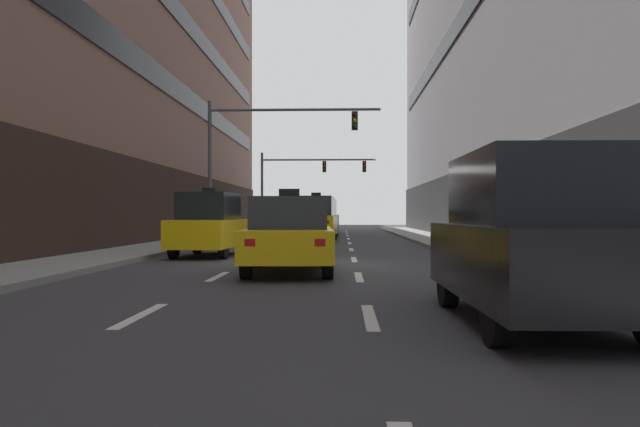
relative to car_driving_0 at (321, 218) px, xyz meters
The scene contains 31 objects.
ground_plane 19.65m from the car_driving_0, 89.82° to the right, with size 120.00×120.00×0.00m, color #38383D.
sidewalk_left 20.48m from the car_driving_0, 106.41° to the right, with size 2.63×80.00×0.14m, color gray.
sidewalk_right 20.51m from the car_driving_0, 73.25° to the right, with size 2.63×80.00×0.14m, color gray.
lane_stripe_l1_s2 27.68m from the car_driving_0, 93.00° to the right, with size 0.16×2.00×0.01m, color silver.
lane_stripe_l1_s3 22.69m from the car_driving_0, 93.66° to the right, with size 0.16×2.00×0.01m, color silver.
lane_stripe_l1_s4 17.71m from the car_driving_0, 94.69° to the right, with size 0.16×2.00×0.01m, color silver.
lane_stripe_l1_s5 12.75m from the car_driving_0, 96.54° to the right, with size 0.16×2.00×0.01m, color silver.
lane_stripe_l1_s6 7.83m from the car_driving_0, 100.75° to the right, with size 0.16×2.00×0.01m, color silver.
lane_stripe_l1_s7 3.19m from the car_driving_0, 118.93° to the right, with size 0.16×2.00×0.01m, color silver.
lane_stripe_l1_s8 3.00m from the car_driving_0, 121.24° to the left, with size 0.16×2.00×0.01m, color silver.
lane_stripe_l1_s9 7.60m from the car_driving_0, 101.08° to the left, with size 0.16×2.00×0.01m, color silver.
lane_stripe_l1_s10 12.52m from the car_driving_0, 96.66° to the left, with size 0.16×2.00×0.01m, color silver.
lane_stripe_l2_s2 27.68m from the car_driving_0, 86.74° to the right, with size 0.16×2.00×0.01m, color silver.
lane_stripe_l2_s3 22.70m from the car_driving_0, 86.03° to the right, with size 0.16×2.00×0.01m, color silver.
lane_stripe_l2_s4 17.72m from the car_driving_0, 84.90° to the right, with size 0.16×2.00×0.01m, color silver.
lane_stripe_l2_s5 12.76m from the car_driving_0, 82.90° to the right, with size 0.16×2.00×0.01m, color silver.
lane_stripe_l2_s6 7.85m from the car_driving_0, 78.34° to the right, with size 0.16×2.00×0.01m, color silver.
lane_stripe_l2_s7 3.25m from the car_driving_0, 59.01° to the right, with size 0.16×2.00×0.01m, color silver.
lane_stripe_l2_s8 3.06m from the car_driving_0, 56.61° to the left, with size 0.16×2.00×0.01m, color silver.
lane_stripe_l2_s9 7.63m from the car_driving_0, 77.99° to the left, with size 0.16×2.00×0.01m, color silver.
lane_stripe_l2_s10 12.53m from the car_driving_0, 82.77° to the left, with size 0.16×2.00×0.01m, color silver.
car_driving_0 is the anchor object (origin of this frame).
taxi_driving_1 16.62m from the car_driving_0, 100.41° to the right, with size 1.90×4.22×2.18m.
car_driving_2 3.25m from the car_driving_0, 154.22° to the right, with size 1.91×4.30×1.59m.
car_driving_3 6.85m from the car_driving_0, 90.02° to the left, with size 1.97×4.63×2.23m.
taxi_driving_4 21.75m from the car_driving_0, 89.95° to the right, with size 2.13×4.66×1.90m.
car_driving_5 10.78m from the car_driving_0, 106.68° to the left, with size 1.92×4.48×1.67m.
taxi_driving_6 5.79m from the car_driving_0, 90.46° to the right, with size 2.08×4.63×2.39m.
car_parked_0 28.25m from the car_driving_0, 82.81° to the right, with size 1.86×4.33×2.09m.
traffic_signal_0 8.88m from the car_driving_0, 107.93° to the right, with size 7.93×0.35×6.40m.
traffic_signal_1 11.17m from the car_driving_0, 99.31° to the left, with size 8.75×0.35×5.88m.
Camera 1 is at (1.14, -15.91, 1.34)m, focal length 34.11 mm.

